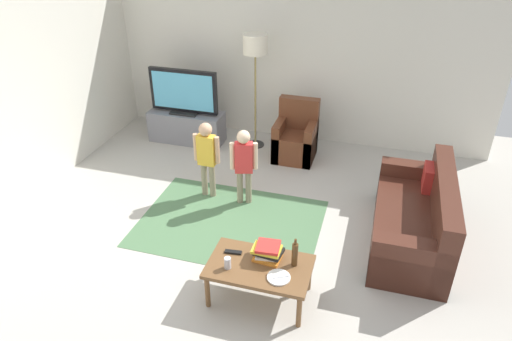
# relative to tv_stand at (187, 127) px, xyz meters

# --- Properties ---
(ground) EXTENTS (7.80, 7.80, 0.00)m
(ground) POSITION_rel_tv_stand_xyz_m (1.67, -2.30, -0.24)
(ground) COLOR #B2ADA3
(wall_back) EXTENTS (6.00, 0.12, 2.70)m
(wall_back) POSITION_rel_tv_stand_xyz_m (1.67, 0.70, 1.11)
(wall_back) COLOR silver
(wall_back) RESTS_ON ground
(area_rug) EXTENTS (2.20, 1.60, 0.01)m
(area_rug) POSITION_rel_tv_stand_xyz_m (1.40, -1.95, -0.24)
(area_rug) COLOR #4C724C
(area_rug) RESTS_ON ground
(tv_stand) EXTENTS (1.20, 0.44, 0.50)m
(tv_stand) POSITION_rel_tv_stand_xyz_m (0.00, 0.00, 0.00)
(tv_stand) COLOR slate
(tv_stand) RESTS_ON ground
(tv) EXTENTS (1.10, 0.28, 0.71)m
(tv) POSITION_rel_tv_stand_xyz_m (-0.00, -0.02, 0.60)
(tv) COLOR black
(tv) RESTS_ON tv_stand
(couch) EXTENTS (0.80, 1.80, 0.86)m
(couch) POSITION_rel_tv_stand_xyz_m (3.59, -1.70, 0.05)
(couch) COLOR #472319
(couch) RESTS_ON ground
(armchair) EXTENTS (0.60, 0.60, 0.90)m
(armchair) POSITION_rel_tv_stand_xyz_m (1.81, -0.04, 0.05)
(armchair) COLOR brown
(armchair) RESTS_ON ground
(floor_lamp) EXTENTS (0.36, 0.36, 1.78)m
(floor_lamp) POSITION_rel_tv_stand_xyz_m (1.12, 0.15, 1.30)
(floor_lamp) COLOR #262626
(floor_lamp) RESTS_ON ground
(child_near_tv) EXTENTS (0.35, 0.17, 1.06)m
(child_near_tv) POSITION_rel_tv_stand_xyz_m (0.93, -1.43, 0.39)
(child_near_tv) COLOR gray
(child_near_tv) RESTS_ON ground
(child_center) EXTENTS (0.34, 0.18, 1.04)m
(child_center) POSITION_rel_tv_stand_xyz_m (1.44, -1.46, 0.38)
(child_center) COLOR gray
(child_center) RESTS_ON ground
(coffee_table) EXTENTS (1.00, 0.60, 0.42)m
(coffee_table) POSITION_rel_tv_stand_xyz_m (2.09, -3.04, 0.13)
(coffee_table) COLOR brown
(coffee_table) RESTS_ON ground
(book_stack) EXTENTS (0.30, 0.24, 0.16)m
(book_stack) POSITION_rel_tv_stand_xyz_m (2.14, -2.92, 0.25)
(book_stack) COLOR orange
(book_stack) RESTS_ON coffee_table
(bottle) EXTENTS (0.06, 0.06, 0.31)m
(bottle) POSITION_rel_tv_stand_xyz_m (2.41, -2.94, 0.31)
(bottle) COLOR #4C3319
(bottle) RESTS_ON coffee_table
(tv_remote) EXTENTS (0.17, 0.07, 0.02)m
(tv_remote) POSITION_rel_tv_stand_xyz_m (1.79, -2.94, 0.19)
(tv_remote) COLOR black
(tv_remote) RESTS_ON coffee_table
(soda_can) EXTENTS (0.07, 0.07, 0.12)m
(soda_can) POSITION_rel_tv_stand_xyz_m (1.81, -3.16, 0.24)
(soda_can) COLOR silver
(soda_can) RESTS_ON coffee_table
(plate) EXTENTS (0.22, 0.22, 0.02)m
(plate) POSITION_rel_tv_stand_xyz_m (2.31, -3.16, 0.18)
(plate) COLOR white
(plate) RESTS_ON coffee_table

